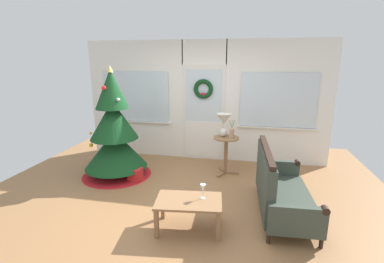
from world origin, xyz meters
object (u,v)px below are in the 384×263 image
(side_table, at_px, (226,148))
(coffee_table, at_px, (189,204))
(flower_vase, at_px, (232,132))
(christmas_tree, at_px, (114,135))
(table_lamp, at_px, (224,122))
(settee_sofa, at_px, (278,188))
(gift_box, at_px, (135,175))
(wine_glass, at_px, (203,188))

(side_table, distance_m, coffee_table, 1.96)
(side_table, distance_m, flower_vase, 0.35)
(christmas_tree, xyz_separation_m, table_lamp, (1.98, 0.51, 0.23))
(settee_sofa, distance_m, flower_vase, 1.51)
(gift_box, bearing_deg, coffee_table, -45.25)
(settee_sofa, height_order, coffee_table, settee_sofa)
(side_table, xyz_separation_m, coffee_table, (-0.31, -1.93, -0.17))
(christmas_tree, xyz_separation_m, flower_vase, (2.14, 0.41, 0.06))
(christmas_tree, xyz_separation_m, wine_glass, (1.89, -1.38, -0.23))
(wine_glass, bearing_deg, side_table, 85.55)
(wine_glass, bearing_deg, flower_vase, 82.24)
(settee_sofa, relative_size, side_table, 2.23)
(side_table, relative_size, coffee_table, 0.81)
(settee_sofa, xyz_separation_m, gift_box, (-2.43, 0.63, -0.26))
(coffee_table, bearing_deg, gift_box, 134.75)
(settee_sofa, xyz_separation_m, table_lamp, (-0.90, 1.32, 0.64))
(coffee_table, bearing_deg, flower_vase, 77.55)
(side_table, distance_m, wine_glass, 1.85)
(settee_sofa, distance_m, wine_glass, 1.15)
(christmas_tree, height_order, table_lamp, christmas_tree)
(christmas_tree, bearing_deg, coffee_table, -40.29)
(gift_box, bearing_deg, flower_vase, 19.31)
(flower_vase, bearing_deg, christmas_tree, -169.16)
(christmas_tree, height_order, gift_box, christmas_tree)
(side_table, xyz_separation_m, table_lamp, (-0.06, 0.04, 0.50))
(wine_glass, bearing_deg, gift_box, 140.18)
(side_table, bearing_deg, wine_glass, -94.45)
(christmas_tree, distance_m, side_table, 2.11)
(christmas_tree, bearing_deg, table_lamp, 14.45)
(flower_vase, relative_size, coffee_table, 0.39)
(settee_sofa, height_order, gift_box, settee_sofa)
(christmas_tree, bearing_deg, side_table, 12.97)
(table_lamp, xyz_separation_m, flower_vase, (0.16, -0.10, -0.17))
(side_table, relative_size, table_lamp, 1.66)
(side_table, distance_m, table_lamp, 0.50)
(coffee_table, relative_size, gift_box, 3.94)
(christmas_tree, relative_size, coffee_table, 2.29)
(table_lamp, xyz_separation_m, wine_glass, (-0.08, -1.89, -0.46))
(side_table, bearing_deg, flower_vase, -30.96)
(table_lamp, bearing_deg, side_table, -33.69)
(side_table, height_order, gift_box, side_table)
(gift_box, bearing_deg, table_lamp, 24.37)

